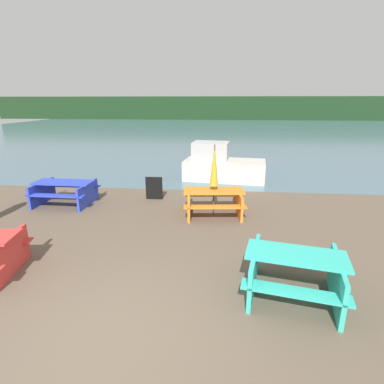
{
  "coord_description": "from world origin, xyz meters",
  "views": [
    {
      "loc": [
        1.53,
        -3.18,
        3.13
      ],
      "look_at": [
        0.84,
        4.32,
        0.85
      ],
      "focal_mm": 28.0,
      "sensor_mm": 36.0,
      "label": 1
    }
  ],
  "objects_px": {
    "umbrella_gold": "(214,166)",
    "boat": "(221,166)",
    "signboard": "(154,188)",
    "picnic_table_blue": "(64,190)",
    "picnic_table_orange": "(214,200)",
    "picnic_table_teal": "(294,271)"
  },
  "relations": [
    {
      "from": "picnic_table_orange",
      "to": "picnic_table_blue",
      "type": "xyz_separation_m",
      "value": [
        -4.7,
        0.47,
        0.01
      ]
    },
    {
      "from": "boat",
      "to": "umbrella_gold",
      "type": "bearing_deg",
      "value": -86.15
    },
    {
      "from": "picnic_table_blue",
      "to": "signboard",
      "type": "relative_size",
      "value": 2.44
    },
    {
      "from": "picnic_table_blue",
      "to": "umbrella_gold",
      "type": "bearing_deg",
      "value": -5.76
    },
    {
      "from": "picnic_table_orange",
      "to": "picnic_table_teal",
      "type": "bearing_deg",
      "value": -69.12
    },
    {
      "from": "boat",
      "to": "picnic_table_orange",
      "type": "bearing_deg",
      "value": -86.15
    },
    {
      "from": "picnic_table_orange",
      "to": "boat",
      "type": "xyz_separation_m",
      "value": [
        0.24,
        4.1,
        0.13
      ]
    },
    {
      "from": "signboard",
      "to": "boat",
      "type": "bearing_deg",
      "value": 52.16
    },
    {
      "from": "picnic_table_teal",
      "to": "signboard",
      "type": "xyz_separation_m",
      "value": [
        -3.41,
        4.93,
        -0.09
      ]
    },
    {
      "from": "signboard",
      "to": "umbrella_gold",
      "type": "bearing_deg",
      "value": -31.61
    },
    {
      "from": "picnic_table_teal",
      "to": "picnic_table_orange",
      "type": "relative_size",
      "value": 1.0
    },
    {
      "from": "picnic_table_blue",
      "to": "umbrella_gold",
      "type": "relative_size",
      "value": 0.91
    },
    {
      "from": "umbrella_gold",
      "to": "signboard",
      "type": "height_order",
      "value": "umbrella_gold"
    },
    {
      "from": "picnic_table_blue",
      "to": "boat",
      "type": "height_order",
      "value": "boat"
    },
    {
      "from": "umbrella_gold",
      "to": "boat",
      "type": "bearing_deg",
      "value": 86.72
    },
    {
      "from": "umbrella_gold",
      "to": "boat",
      "type": "height_order",
      "value": "umbrella_gold"
    },
    {
      "from": "picnic_table_teal",
      "to": "signboard",
      "type": "distance_m",
      "value": 5.99
    },
    {
      "from": "umbrella_gold",
      "to": "picnic_table_orange",
      "type": "bearing_deg",
      "value": 75.96
    },
    {
      "from": "picnic_table_blue",
      "to": "umbrella_gold",
      "type": "distance_m",
      "value": 4.83
    },
    {
      "from": "picnic_table_orange",
      "to": "umbrella_gold",
      "type": "relative_size",
      "value": 0.91
    },
    {
      "from": "picnic_table_teal",
      "to": "umbrella_gold",
      "type": "bearing_deg",
      "value": 110.88
    },
    {
      "from": "picnic_table_orange",
      "to": "signboard",
      "type": "bearing_deg",
      "value": 148.39
    }
  ]
}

